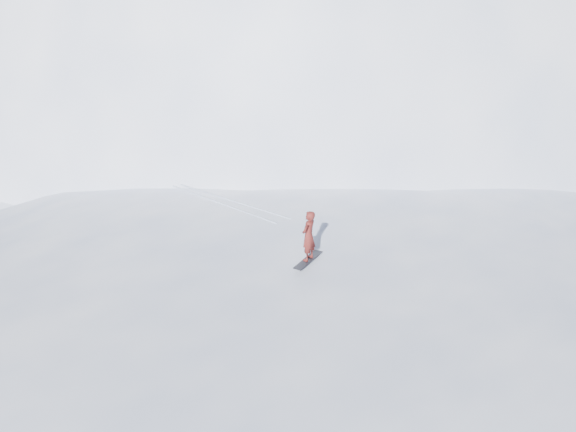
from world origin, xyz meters
The scene contains 8 objects.
ground centered at (0.00, 0.00, 0.00)m, with size 400.00×400.00×0.00m, color white.
near_ridge centered at (1.00, 3.00, 0.00)m, with size 36.00×28.00×4.80m, color white.
summit_peak centered at (22.00, 26.00, 0.00)m, with size 60.00×56.00×56.00m, color white.
peak_shoulder centered at (10.00, 20.00, 0.00)m, with size 28.00×24.00×18.00m, color white.
wind_bumps centered at (-0.56, 2.12, 0.00)m, with size 16.00×14.40×1.00m.
snowboard centered at (-1.09, -0.17, 2.41)m, with size 1.40×0.26×0.02m, color black.
snowboarder centered at (-1.09, -0.17, 3.20)m, with size 0.57×0.37×1.55m, color maroon.
board_tracks centered at (-0.53, 5.56, 2.42)m, with size 1.86×5.90×0.04m.
Camera 1 is at (-9.83, -10.72, 9.50)m, focal length 32.00 mm.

